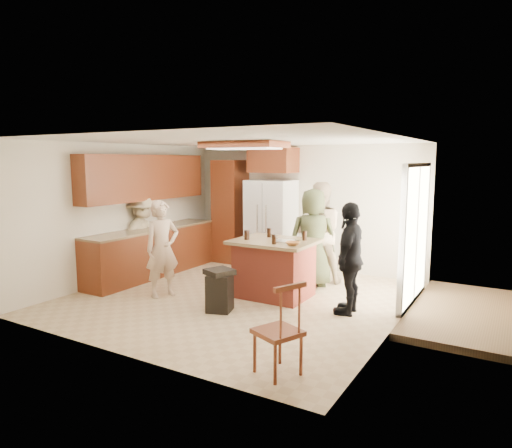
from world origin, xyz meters
The scene contains 12 objects.
person_front_left centered at (-1.10, -0.53, 0.78)m, with size 0.57×0.42×1.57m, color tan.
person_behind_left centered at (0.73, 1.55, 0.91)m, with size 0.88×0.55×1.82m, color tan.
person_behind_right centered at (0.75, 1.26, 0.86)m, with size 0.84×0.55×1.72m, color #323620.
person_side_right centered at (1.78, 0.20, 0.81)m, with size 0.95×0.49×1.62m, color black.
person_counter centered at (-2.32, 0.29, 0.77)m, with size 1.00×0.46×1.54m, color tan.
left_cabinetry centered at (-2.24, 0.40, 0.96)m, with size 0.64×3.00×2.30m.
back_wall_units centered at (-1.33, 2.20, 1.38)m, with size 1.80×0.60×2.45m.
refrigerator centered at (-0.55, 2.12, 0.90)m, with size 0.90×0.76×1.80m.
kitchen_island centered at (0.46, 0.37, 0.47)m, with size 1.28×1.03×0.93m.
island_items centered at (0.62, 0.26, 0.97)m, with size 1.02×0.63×0.15m.
trash_bin centered at (0.12, -0.68, 0.32)m, with size 0.47×0.47×0.63m.
spindle_chair centered at (1.80, -2.02, 0.45)m, with size 0.55×0.55×0.99m.
Camera 1 is at (3.85, -5.99, 2.20)m, focal length 32.00 mm.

